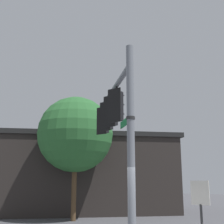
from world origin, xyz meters
TOP-DOWN VIEW (x-y plane):
  - signal_pole at (0.00, 0.00)m, footprint 0.22×0.22m
  - mast_arm at (-2.11, 2.03)m, footprint 4.34×4.19m
  - traffic_light_nearest_pole at (-1.40, 1.37)m, footprint 0.54×0.49m
  - traffic_light_mid_inner at (-2.10, 2.04)m, footprint 0.54×0.49m
  - traffic_light_mid_outer at (-2.80, 2.72)m, footprint 0.54×0.49m
  - traffic_light_arm_end at (-3.50, 3.39)m, footprint 0.54×0.49m
  - street_name_sign at (-0.31, 0.30)m, footprint 1.09×1.06m
  - storefront_building at (-9.25, 9.35)m, footprint 12.63×12.59m
  - tree_by_storefront at (-7.05, 5.39)m, footprint 4.26×4.26m
  - historical_marker at (1.02, 2.52)m, footprint 0.60×0.08m

SIDE VIEW (x-z plane):
  - historical_marker at x=1.02m, z-range 0.34..2.47m
  - storefront_building at x=-9.25m, z-range 0.01..5.15m
  - signal_pole at x=0.00m, z-range 0.00..6.14m
  - street_name_sign at x=-0.31m, z-range 3.79..4.01m
  - tree_by_storefront at x=-7.05m, z-range 1.26..8.07m
  - traffic_light_nearest_pole at x=-1.40m, z-range 4.07..5.38m
  - traffic_light_mid_inner at x=-2.10m, z-range 4.07..5.38m
  - traffic_light_mid_outer at x=-2.80m, z-range 4.07..5.38m
  - traffic_light_arm_end at x=-3.50m, z-range 4.07..5.38m
  - mast_arm at x=-2.11m, z-range 5.43..5.60m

